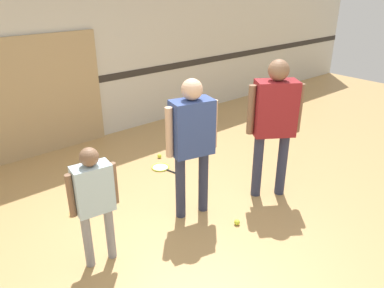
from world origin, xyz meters
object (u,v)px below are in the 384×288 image
at_px(person_student_left, 94,195).
at_px(tennis_ball_stray_left, 72,213).
at_px(person_instructor, 192,135).
at_px(tennis_ball_by_spare_racket, 159,156).
at_px(racket_spare_on_floor, 161,168).
at_px(person_student_right, 274,116).
at_px(tennis_ball_near_instructor, 237,222).

xyz_separation_m(person_student_left, tennis_ball_stray_left, (0.10, 0.93, -0.74)).
height_order(person_instructor, tennis_ball_by_spare_racket, person_instructor).
bearing_deg(tennis_ball_by_spare_racket, person_student_left, -139.89).
xyz_separation_m(racket_spare_on_floor, tennis_ball_by_spare_racket, (0.18, 0.30, 0.02)).
bearing_deg(person_instructor, racket_spare_on_floor, 85.01).
distance_m(person_student_left, tennis_ball_by_spare_racket, 2.48).
xyz_separation_m(person_student_right, tennis_ball_stray_left, (-2.16, 1.18, -1.06)).
distance_m(person_student_left, tennis_ball_near_instructor, 1.71).
height_order(person_student_right, tennis_ball_stray_left, person_student_right).
bearing_deg(racket_spare_on_floor, person_student_right, 10.83).
relative_size(tennis_ball_by_spare_racket, tennis_ball_stray_left, 1.00).
relative_size(person_instructor, tennis_ball_near_instructor, 24.97).
xyz_separation_m(person_student_left, racket_spare_on_floor, (1.62, 1.22, -0.76)).
distance_m(tennis_ball_near_instructor, tennis_ball_stray_left, 1.95).
xyz_separation_m(tennis_ball_near_instructor, tennis_ball_by_spare_racket, (0.34, 1.99, 0.00)).
relative_size(tennis_ball_near_instructor, tennis_ball_stray_left, 1.00).
bearing_deg(tennis_ball_by_spare_racket, person_student_right, -75.55).
height_order(person_student_left, person_student_right, person_student_right).
relative_size(person_student_right, tennis_ball_stray_left, 26.67).
distance_m(racket_spare_on_floor, tennis_ball_by_spare_racket, 0.36).
height_order(racket_spare_on_floor, tennis_ball_stray_left, tennis_ball_stray_left).
relative_size(person_student_right, racket_spare_on_floor, 3.63).
relative_size(person_student_left, tennis_ball_by_spare_racket, 18.86).
height_order(racket_spare_on_floor, tennis_ball_near_instructor, tennis_ball_near_instructor).
bearing_deg(tennis_ball_near_instructor, tennis_ball_stray_left, 134.40).
distance_m(tennis_ball_by_spare_racket, tennis_ball_stray_left, 1.81).
relative_size(tennis_ball_near_instructor, tennis_ball_by_spare_racket, 1.00).
relative_size(person_instructor, person_student_right, 0.94).
xyz_separation_m(tennis_ball_by_spare_racket, tennis_ball_stray_left, (-1.71, -0.60, 0.00)).
bearing_deg(person_student_right, tennis_ball_by_spare_racket, -41.58).
relative_size(person_instructor, tennis_ball_stray_left, 24.97).
relative_size(person_student_left, racket_spare_on_floor, 2.56).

